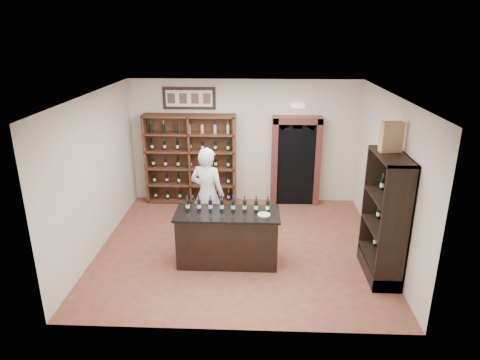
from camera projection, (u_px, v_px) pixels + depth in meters
The scene contains 22 objects.
floor at pixel (240, 246), 8.54m from camera, with size 5.50×5.50×0.00m, color #94523B.
ceiling at pixel (240, 95), 7.52m from camera, with size 5.50×5.50×0.00m, color white.
wall_back at pixel (244, 142), 10.38m from camera, with size 5.50×0.04×3.00m, color beige.
wall_left at pixel (96, 173), 8.14m from camera, with size 0.04×5.00×3.00m, color beige.
wall_right at pixel (388, 178), 7.92m from camera, with size 0.04×5.00×3.00m, color beige.
wine_shelf at pixel (191, 159), 10.41m from camera, with size 2.20×0.38×2.20m.
framed_picture at pixel (189, 98), 10.05m from camera, with size 1.25×0.04×0.52m, color black.
arched_doorway at pixel (296, 159), 10.29m from camera, with size 1.17×0.35×2.17m.
emergency_light at pixel (298, 106), 9.95m from camera, with size 0.30×0.10×0.10m, color white.
tasting_counter at pixel (228, 238), 7.81m from camera, with size 1.88×0.78×1.00m.
counter_bottle_0 at pixel (188, 205), 7.70m from camera, with size 0.07×0.07×0.30m.
counter_bottle_1 at pixel (199, 205), 7.69m from camera, with size 0.07×0.07×0.30m.
counter_bottle_2 at pixel (210, 205), 7.68m from camera, with size 0.07×0.07×0.30m.
counter_bottle_3 at pixel (222, 206), 7.67m from camera, with size 0.07×0.07×0.30m.
counter_bottle_4 at pixel (233, 206), 7.66m from camera, with size 0.07×0.07×0.30m.
counter_bottle_5 at pixel (245, 206), 7.65m from camera, with size 0.07×0.07×0.30m.
counter_bottle_6 at pixel (256, 206), 7.65m from camera, with size 0.07×0.07×0.30m.
counter_bottle_7 at pixel (268, 206), 7.64m from camera, with size 0.07×0.07×0.30m.
side_cabinet at pixel (384, 236), 7.34m from camera, with size 0.48×1.20×2.20m.
shopkeeper at pixel (208, 194), 8.57m from camera, with size 0.71×0.46×1.94m, color silver.
plate at pixel (264, 215), 7.54m from camera, with size 0.23×0.23×0.02m, color white.
wine_crate at pixel (391, 137), 6.93m from camera, with size 0.36×0.15×0.50m, color tan.
Camera 1 is at (0.32, -7.58, 4.13)m, focal length 32.00 mm.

